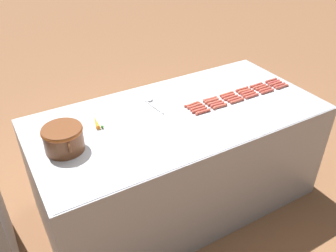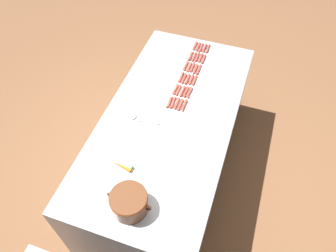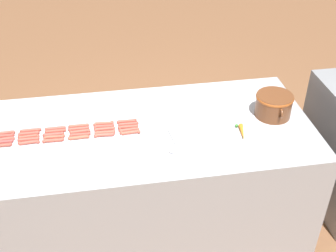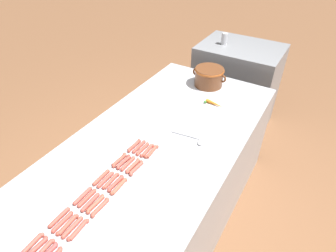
% 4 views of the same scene
% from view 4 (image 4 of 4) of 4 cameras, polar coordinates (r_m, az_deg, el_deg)
% --- Properties ---
extents(ground_plane, '(20.00, 20.00, 0.00)m').
position_cam_4_polar(ground_plane, '(2.65, -1.62, -17.69)').
color(ground_plane, brown).
extents(griddle_counter, '(1.09, 2.24, 0.90)m').
position_cam_4_polar(griddle_counter, '(2.29, -1.82, -11.24)').
color(griddle_counter, '#9EA0A5').
rests_on(griddle_counter, ground_plane).
extents(back_cabinet, '(0.89, 0.66, 1.01)m').
position_cam_4_polar(back_cabinet, '(3.47, 13.50, 7.73)').
color(back_cabinet, gray).
rests_on(back_cabinet, ground_plane).
extents(hot_dog_0, '(0.03, 0.14, 0.02)m').
position_cam_4_polar(hot_dog_0, '(1.59, -26.02, -20.83)').
color(hot_dog_0, '#AD4F41').
rests_on(hot_dog_0, griddle_counter).
extents(hot_dog_1, '(0.02, 0.14, 0.02)m').
position_cam_4_polar(hot_dog_1, '(1.63, -21.24, -16.94)').
color(hot_dog_1, '#B34A3C').
rests_on(hot_dog_1, griddle_counter).
extents(hot_dog_2, '(0.02, 0.14, 0.02)m').
position_cam_4_polar(hot_dog_2, '(1.68, -16.95, -13.42)').
color(hot_dog_2, '#B94C40').
rests_on(hot_dog_2, griddle_counter).
extents(hot_dog_3, '(0.02, 0.14, 0.02)m').
position_cam_4_polar(hot_dog_3, '(1.74, -13.42, -10.12)').
color(hot_dog_3, '#AE4B3A').
rests_on(hot_dog_3, griddle_counter).
extents(hot_dog_4, '(0.03, 0.14, 0.02)m').
position_cam_4_polar(hot_dog_4, '(1.82, -9.88, -6.84)').
color(hot_dog_4, '#B24C3A').
rests_on(hot_dog_4, griddle_counter).
extents(hot_dog_5, '(0.03, 0.14, 0.02)m').
position_cam_4_polar(hot_dog_5, '(1.91, -6.90, -3.97)').
color(hot_dog_5, '#B84738').
rests_on(hot_dog_5, griddle_counter).
extents(hot_dog_6, '(0.03, 0.14, 0.02)m').
position_cam_4_polar(hot_dog_6, '(1.57, -25.27, -21.56)').
color(hot_dog_6, '#B5473D').
rests_on(hot_dog_6, griddle_counter).
extents(hot_dog_7, '(0.03, 0.14, 0.02)m').
position_cam_4_polar(hot_dog_7, '(1.61, -20.66, -17.77)').
color(hot_dog_7, '#B4493C').
rests_on(hot_dog_7, griddle_counter).
extents(hot_dog_8, '(0.02, 0.14, 0.02)m').
position_cam_4_polar(hot_dog_8, '(1.66, -16.12, -13.89)').
color(hot_dog_8, '#B4493A').
rests_on(hot_dog_8, griddle_counter).
extents(hot_dog_9, '(0.02, 0.14, 0.02)m').
position_cam_4_polar(hot_dog_9, '(1.73, -12.59, -10.59)').
color(hot_dog_9, '#B34A3D').
rests_on(hot_dog_9, griddle_counter).
extents(hot_dog_10, '(0.03, 0.14, 0.02)m').
position_cam_4_polar(hot_dog_10, '(1.81, -9.02, -7.22)').
color(hot_dog_10, '#AF473B').
rests_on(hot_dog_10, griddle_counter).
extents(hot_dog_11, '(0.02, 0.14, 0.02)m').
position_cam_4_polar(hot_dog_11, '(1.90, -5.91, -4.19)').
color(hot_dog_11, '#AC483A').
rests_on(hot_dog_11, griddle_counter).
extents(hot_dog_12, '(0.03, 0.14, 0.02)m').
position_cam_4_polar(hot_dog_12, '(1.55, -24.17, -22.17)').
color(hot_dog_12, '#B24E40').
rests_on(hot_dog_12, griddle_counter).
extents(hot_dog_13, '(0.03, 0.14, 0.02)m').
position_cam_4_polar(hot_dog_13, '(1.59, -19.74, -18.36)').
color(hot_dog_13, '#B34C3C').
rests_on(hot_dog_13, griddle_counter).
extents(hot_dog_14, '(0.02, 0.14, 0.02)m').
position_cam_4_polar(hot_dog_14, '(1.64, -15.50, -14.72)').
color(hot_dog_14, '#B5493E').
rests_on(hot_dog_14, griddle_counter).
extents(hot_dog_15, '(0.03, 0.14, 0.02)m').
position_cam_4_polar(hot_dog_15, '(1.71, -11.52, -10.88)').
color(hot_dog_15, '#B34C3C').
rests_on(hot_dog_15, griddle_counter).
extents(hot_dog_16, '(0.03, 0.14, 0.02)m').
position_cam_4_polar(hot_dog_16, '(1.79, -8.15, -7.55)').
color(hot_dog_16, '#B34D3E').
rests_on(hot_dog_16, griddle_counter).
extents(hot_dog_17, '(0.03, 0.14, 0.02)m').
position_cam_4_polar(hot_dog_17, '(1.88, -5.18, -4.65)').
color(hot_dog_17, '#B54A3B').
rests_on(hot_dog_17, griddle_counter).
extents(hot_dog_19, '(0.02, 0.14, 0.02)m').
position_cam_4_polar(hot_dog_19, '(1.57, -18.86, -18.90)').
color(hot_dog_19, '#B64D3F').
rests_on(hot_dog_19, griddle_counter).
extents(hot_dog_20, '(0.03, 0.14, 0.02)m').
position_cam_4_polar(hot_dog_20, '(1.62, -14.53, -15.07)').
color(hot_dog_20, '#B8533F').
rests_on(hot_dog_20, griddle_counter).
extents(hot_dog_21, '(0.03, 0.14, 0.02)m').
position_cam_4_polar(hot_dog_21, '(1.69, -10.60, -11.37)').
color(hot_dog_21, '#B5453A').
rests_on(hot_dog_21, griddle_counter).
extents(hot_dog_22, '(0.03, 0.14, 0.02)m').
position_cam_4_polar(hot_dog_22, '(1.78, -7.15, -8.03)').
color(hot_dog_22, '#B5513F').
rests_on(hot_dog_22, griddle_counter).
extents(hot_dog_23, '(0.03, 0.14, 0.02)m').
position_cam_4_polar(hot_dog_23, '(1.87, -4.24, -4.98)').
color(hot_dog_23, '#B34D3E').
rests_on(hot_dog_23, griddle_counter).
extents(hot_dog_25, '(0.03, 0.14, 0.02)m').
position_cam_4_polar(hot_dog_25, '(1.55, -17.77, -19.44)').
color(hot_dog_25, '#B34A3C').
rests_on(hot_dog_25, griddle_counter).
extents(hot_dog_26, '(0.03, 0.14, 0.02)m').
position_cam_4_polar(hot_dog_26, '(1.60, -13.65, -15.78)').
color(hot_dog_26, '#B64B3C').
rests_on(hot_dog_26, griddle_counter).
extents(hot_dog_27, '(0.03, 0.14, 0.02)m').
position_cam_4_polar(hot_dog_27, '(1.68, -9.94, -11.99)').
color(hot_dog_27, '#B8543E').
rests_on(hot_dog_27, griddle_counter).
extents(hot_dog_28, '(0.03, 0.14, 0.02)m').
position_cam_4_polar(hot_dog_28, '(1.76, -6.47, -8.46)').
color(hot_dog_28, '#B34E40').
rests_on(hot_dog_28, griddle_counter).
extents(hot_dog_29, '(0.03, 0.14, 0.02)m').
position_cam_4_polar(hot_dog_29, '(1.86, -3.34, -5.22)').
color(hot_dog_29, '#B64E3C').
rests_on(hot_dog_29, griddle_counter).
extents(bean_pot, '(0.33, 0.26, 0.17)m').
position_cam_4_polar(bean_pot, '(2.58, 8.34, 10.06)').
color(bean_pot, brown).
rests_on(bean_pot, griddle_counter).
extents(serving_spoon, '(0.27, 0.08, 0.02)m').
position_cam_4_polar(serving_spoon, '(1.96, 5.67, -2.82)').
color(serving_spoon, '#B7B7BC').
rests_on(serving_spoon, griddle_counter).
extents(carrot, '(0.18, 0.06, 0.03)m').
position_cam_4_polar(carrot, '(2.33, 9.46, 4.49)').
color(carrot, orange).
rests_on(carrot, griddle_counter).
extents(soda_can, '(0.07, 0.07, 0.12)m').
position_cam_4_polar(soda_can, '(3.25, 11.38, 17.00)').
color(soda_can, '#BCBCC1').
rests_on(soda_can, back_cabinet).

